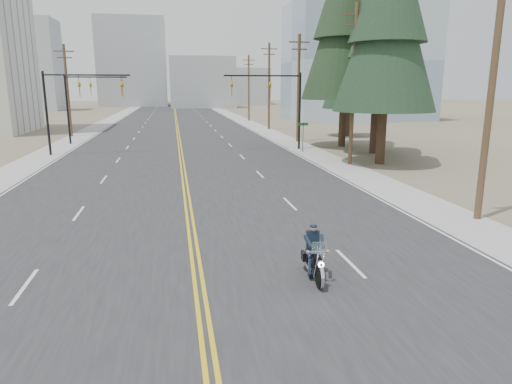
{
  "coord_description": "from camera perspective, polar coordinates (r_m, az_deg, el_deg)",
  "views": [
    {
      "loc": [
        -0.56,
        -9.32,
        5.67
      ],
      "look_at": [
        2.59,
        8.13,
        1.6
      ],
      "focal_mm": 32.0,
      "sensor_mm": 36.0,
      "label": 1
    }
  ],
  "objects": [
    {
      "name": "sidewalk_right",
      "position": [
        80.43,
        -1.61,
        8.9
      ],
      "size": [
        3.0,
        200.0,
        0.01
      ],
      "primitive_type": "cube",
      "color": "#A5A5A0",
      "rests_on": "ground"
    },
    {
      "name": "traffic_mast_right",
      "position": [
        42.41,
        2.82,
        11.93
      ],
      "size": [
        7.1,
        0.26,
        7.0
      ],
      "color": "black",
      "rests_on": "ground"
    },
    {
      "name": "utility_pole_left",
      "position": [
        58.55,
        -22.5,
        11.79
      ],
      "size": [
        2.2,
        0.3,
        10.5
      ],
      "color": "brown",
      "rests_on": "ground"
    },
    {
      "name": "street_sign",
      "position": [
        41.11,
        5.9,
        7.47
      ],
      "size": [
        0.9,
        0.06,
        2.62
      ],
      "color": "black",
      "rests_on": "ground"
    },
    {
      "name": "traffic_mast_far",
      "position": [
        50.09,
        -20.71,
        11.21
      ],
      "size": [
        6.1,
        0.26,
        7.0
      ],
      "color": "black",
      "rests_on": "ground"
    },
    {
      "name": "conifer_tall",
      "position": [
        46.28,
        11.35,
        21.92
      ],
      "size": [
        8.2,
        8.2,
        22.78
      ],
      "rotation": [
        0.0,
        0.0,
        0.33
      ],
      "color": "#382619",
      "rests_on": "ground"
    },
    {
      "name": "haze_bldg_d",
      "position": [
        149.93,
        -15.15,
        15.31
      ],
      "size": [
        20.0,
        15.0,
        26.0
      ],
      "primitive_type": "cube",
      "color": "#ADB2B7",
      "rests_on": "ground"
    },
    {
      "name": "ground_plane",
      "position": [
        10.92,
        -6.12,
        -18.44
      ],
      "size": [
        400.0,
        400.0,
        0.0
      ],
      "primitive_type": "plane",
      "color": "#776D56",
      "rests_on": "ground"
    },
    {
      "name": "utility_pole_a",
      "position": [
        21.69,
        27.4,
        11.68
      ],
      "size": [
        2.2,
        0.3,
        11.0
      ],
      "color": "brown",
      "rests_on": "ground"
    },
    {
      "name": "sidewalk_left",
      "position": [
        80.27,
        -18.24,
        8.25
      ],
      "size": [
        3.0,
        200.0,
        0.01
      ],
      "primitive_type": "cube",
      "color": "#A5A5A0",
      "rests_on": "ground"
    },
    {
      "name": "utility_pole_b",
      "position": [
        34.86,
        12.09,
        13.17
      ],
      "size": [
        2.2,
        0.3,
        11.5
      ],
      "color": "brown",
      "rests_on": "ground"
    },
    {
      "name": "motorcyclist",
      "position": [
        13.96,
        7.34,
        -7.55
      ],
      "size": [
        1.07,
        2.15,
        1.63
      ],
      "primitive_type": null,
      "rotation": [
        0.0,
        0.0,
        3.06
      ],
      "color": "black",
      "rests_on": "ground"
    },
    {
      "name": "utility_pole_d",
      "position": [
        63.67,
        1.64,
        13.22
      ],
      "size": [
        2.2,
        0.3,
        11.5
      ],
      "color": "brown",
      "rests_on": "ground"
    },
    {
      "name": "utility_pole_c",
      "position": [
        49.09,
        5.33,
        12.95
      ],
      "size": [
        2.2,
        0.3,
        11.0
      ],
      "color": "brown",
      "rests_on": "ground"
    },
    {
      "name": "haze_bldg_e",
      "position": [
        161.35,
        -1.15,
        13.06
      ],
      "size": [
        14.0,
        14.0,
        12.0
      ],
      "primitive_type": "cube",
      "color": "#B7BCC6",
      "rests_on": "ground"
    },
    {
      "name": "haze_bldg_b",
      "position": [
        134.59,
        -6.78,
        13.42
      ],
      "size": [
        18.0,
        14.0,
        14.0
      ],
      "primitive_type": "cube",
      "color": "#ADB2B7",
      "rests_on": "ground"
    },
    {
      "name": "conifer_mid",
      "position": [
        41.65,
        15.26,
        19.17
      ],
      "size": [
        6.86,
        6.86,
        18.3
      ],
      "rotation": [
        0.0,
        0.0,
        -0.19
      ],
      "color": "#382619",
      "rests_on": "ground"
    },
    {
      "name": "haze_bldg_a",
      "position": [
        129.11,
        -26.54,
        13.99
      ],
      "size": [
        14.0,
        12.0,
        22.0
      ],
      "primitive_type": "cube",
      "color": "#B7BCC6",
      "rests_on": "ground"
    },
    {
      "name": "conifer_far",
      "position": [
        55.97,
        11.7,
        16.44
      ],
      "size": [
        6.08,
        6.08,
        16.28
      ],
      "rotation": [
        0.0,
        0.0,
        -0.4
      ],
      "color": "#382619",
      "rests_on": "ground"
    },
    {
      "name": "glass_building",
      "position": [
        85.85,
        12.53,
        15.54
      ],
      "size": [
        24.0,
        16.0,
        20.0
      ],
      "primitive_type": "cube",
      "color": "#9EB5CC",
      "rests_on": "ground"
    },
    {
      "name": "utility_pole_e",
      "position": [
        80.38,
        -0.91,
        12.98
      ],
      "size": [
        2.2,
        0.3,
        11.0
      ],
      "color": "brown",
      "rests_on": "ground"
    },
    {
      "name": "conifer_near",
      "position": [
        36.03,
        16.31,
        21.5
      ],
      "size": [
        7.46,
        7.46,
        19.75
      ],
      "rotation": [
        0.0,
        0.0,
        -0.18
      ],
      "color": "#382619",
      "rests_on": "ground"
    },
    {
      "name": "traffic_mast_left",
      "position": [
        42.17,
        -22.18,
        11.01
      ],
      "size": [
        7.1,
        0.26,
        7.0
      ],
      "color": "black",
      "rests_on": "ground"
    },
    {
      "name": "haze_bldg_c",
      "position": [
        126.07,
        8.81,
        14.31
      ],
      "size": [
        16.0,
        12.0,
        18.0
      ],
      "primitive_type": "cube",
      "color": "#B7BCC6",
      "rests_on": "ground"
    },
    {
      "name": "road",
      "position": [
        79.52,
        -9.92,
        8.66
      ],
      "size": [
        20.0,
        200.0,
        0.01
      ],
      "primitive_type": "cube",
      "color": "#303033",
      "rests_on": "ground"
    }
  ]
}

